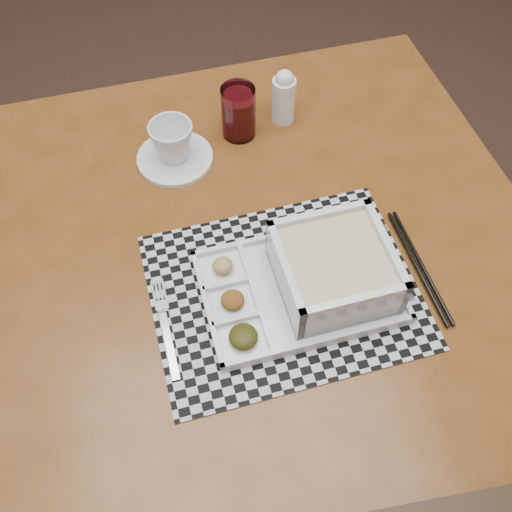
# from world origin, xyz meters

# --- Properties ---
(dining_table) EXTENTS (1.03, 1.03, 0.74)m
(dining_table) POSITION_xyz_m (0.88, 0.13, 0.66)
(dining_table) COLOR #4D2B0E
(dining_table) RESTS_ON ground
(placemat) EXTENTS (0.46, 0.37, 0.00)m
(placemat) POSITION_xyz_m (0.89, 0.02, 0.74)
(placemat) COLOR #AEADB5
(placemat) RESTS_ON dining_table
(serving_tray) EXTENTS (0.33, 0.24, 0.09)m
(serving_tray) POSITION_xyz_m (0.95, 0.01, 0.77)
(serving_tray) COLOR silver
(serving_tray) RESTS_ON placemat
(fork) EXTENTS (0.03, 0.19, 0.00)m
(fork) POSITION_xyz_m (0.69, -0.00, 0.74)
(fork) COLOR silver
(fork) RESTS_ON placemat
(spoon) EXTENTS (0.04, 0.18, 0.01)m
(spoon) POSITION_xyz_m (1.08, 0.09, 0.74)
(spoon) COLOR silver
(spoon) RESTS_ON placemat
(chopsticks) EXTENTS (0.03, 0.24, 0.01)m
(chopsticks) POSITION_xyz_m (1.13, 0.01, 0.74)
(chopsticks) COLOR black
(chopsticks) RESTS_ON placemat
(saucer) EXTENTS (0.15, 0.15, 0.01)m
(saucer) POSITION_xyz_m (0.75, 0.36, 0.74)
(saucer) COLOR silver
(saucer) RESTS_ON dining_table
(cup) EXTENTS (0.10, 0.10, 0.08)m
(cup) POSITION_xyz_m (0.75, 0.36, 0.78)
(cup) COLOR silver
(cup) RESTS_ON saucer
(juice_glass) EXTENTS (0.07, 0.07, 0.11)m
(juice_glass) POSITION_xyz_m (0.89, 0.40, 0.79)
(juice_glass) COLOR white
(juice_glass) RESTS_ON dining_table
(creamer_bottle) EXTENTS (0.05, 0.05, 0.12)m
(creamer_bottle) POSITION_xyz_m (0.99, 0.43, 0.79)
(creamer_bottle) COLOR silver
(creamer_bottle) RESTS_ON dining_table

